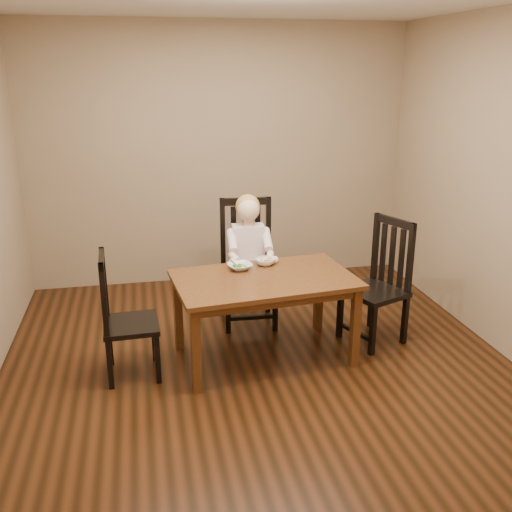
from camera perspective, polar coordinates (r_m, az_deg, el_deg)
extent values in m
cube|color=#41200D|center=(4.64, 0.20, -10.58)|extent=(4.00, 4.00, 0.01)
cube|color=#927A5C|center=(6.10, -3.69, 9.91)|extent=(4.00, 0.01, 2.70)
cube|color=#927A5C|center=(2.32, 10.42, -4.75)|extent=(4.00, 0.01, 2.70)
cube|color=#927A5C|center=(4.96, 23.62, 6.44)|extent=(0.01, 4.00, 2.70)
cube|color=#442010|center=(4.44, 0.83, -2.36)|extent=(1.47, 0.98, 0.04)
cube|color=#442010|center=(4.46, 0.83, -3.02)|extent=(1.34, 0.85, 0.07)
cube|color=#442010|center=(4.13, -6.01, -9.45)|extent=(0.07, 0.07, 0.66)
cube|color=#442010|center=(4.51, 9.89, -7.08)|extent=(0.07, 0.07, 0.66)
cube|color=#442010|center=(4.75, -7.79, -5.63)|extent=(0.07, 0.07, 0.66)
cube|color=#442010|center=(5.09, 6.28, -3.88)|extent=(0.07, 0.07, 0.66)
cube|color=black|center=(5.14, -0.75, -1.76)|extent=(0.51, 0.49, 0.04)
cube|color=black|center=(5.44, 1.19, -3.40)|extent=(0.05, 0.05, 0.45)
cube|color=black|center=(5.39, -3.23, -3.63)|extent=(0.05, 0.05, 0.45)
cube|color=black|center=(5.08, 1.92, -5.06)|extent=(0.05, 0.05, 0.45)
cube|color=black|center=(5.03, -2.83, -5.33)|extent=(0.05, 0.05, 0.45)
cube|color=black|center=(5.25, 1.24, 2.56)|extent=(0.05, 0.05, 0.63)
cube|color=black|center=(5.20, -3.35, 2.37)|extent=(0.05, 0.05, 0.63)
cube|color=black|center=(5.15, -1.06, 5.49)|extent=(0.47, 0.07, 0.07)
cube|color=black|center=(5.25, 0.16, 2.17)|extent=(0.05, 0.03, 0.54)
cube|color=black|center=(5.23, -1.04, 2.12)|extent=(0.05, 0.03, 0.54)
cube|color=black|center=(5.22, -2.25, 2.07)|extent=(0.05, 0.03, 0.54)
cube|color=black|center=(4.40, -12.39, -6.73)|extent=(0.42, 0.44, 0.04)
cube|color=black|center=(4.66, -14.42, -8.35)|extent=(0.04, 0.04, 0.39)
cube|color=black|center=(4.34, -14.41, -10.48)|extent=(0.04, 0.04, 0.39)
cube|color=black|center=(4.66, -10.16, -8.03)|extent=(0.04, 0.04, 0.39)
cube|color=black|center=(4.34, -9.80, -10.13)|extent=(0.04, 0.04, 0.39)
cube|color=black|center=(4.46, -14.93, -2.52)|extent=(0.04, 0.04, 0.55)
cube|color=black|center=(4.12, -14.96, -4.29)|extent=(0.04, 0.04, 0.55)
cube|color=black|center=(4.21, -15.22, -0.29)|extent=(0.05, 0.40, 0.06)
cube|color=black|center=(4.39, -14.91, -3.27)|extent=(0.02, 0.04, 0.47)
cube|color=black|center=(4.30, -14.92, -3.73)|extent=(0.02, 0.04, 0.47)
cube|color=black|center=(4.21, -14.92, -4.21)|extent=(0.02, 0.04, 0.47)
cube|color=black|center=(4.91, 11.70, -3.52)|extent=(0.58, 0.59, 0.04)
cube|color=black|center=(5.01, 14.65, -6.23)|extent=(0.05, 0.05, 0.43)
cube|color=black|center=(5.25, 11.47, -4.79)|extent=(0.05, 0.05, 0.43)
cube|color=black|center=(4.75, 11.59, -7.36)|extent=(0.05, 0.05, 0.43)
cube|color=black|center=(5.01, 8.40, -5.78)|extent=(0.05, 0.05, 0.43)
cube|color=black|center=(4.81, 15.18, -0.24)|extent=(0.05, 0.05, 0.59)
cube|color=black|center=(5.06, 11.86, 0.95)|extent=(0.05, 0.05, 0.59)
cube|color=black|center=(4.86, 13.71, 3.34)|extent=(0.20, 0.42, 0.06)
cube|color=black|center=(4.88, 14.33, -0.30)|extent=(0.04, 0.05, 0.51)
cube|color=black|center=(4.94, 13.45, 0.03)|extent=(0.04, 0.05, 0.51)
cube|color=black|center=(5.01, 12.59, 0.34)|extent=(0.04, 0.05, 0.51)
imported|color=white|center=(4.60, -1.64, -1.06)|extent=(0.23, 0.23, 0.05)
imported|color=white|center=(4.70, 0.92, -0.58)|extent=(0.18, 0.18, 0.05)
cube|color=silver|center=(4.56, -2.05, -0.87)|extent=(0.07, 0.11, 0.05)
cube|color=silver|center=(4.57, -2.05, -1.06)|extent=(0.04, 0.04, 0.01)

